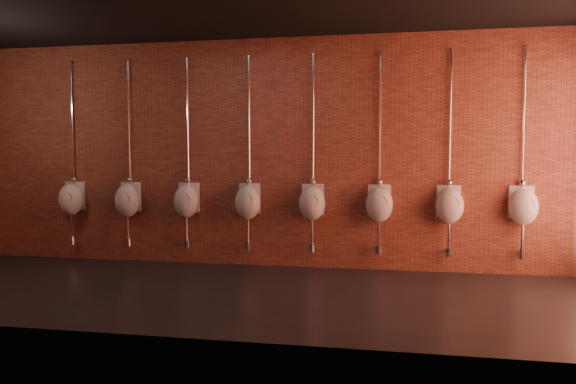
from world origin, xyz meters
name	(u,v)px	position (x,y,z in m)	size (l,w,h in m)	color
ground	(234,292)	(0.00, 0.00, 0.00)	(8.50, 8.50, 0.00)	black
room_shell	(232,116)	(0.00, 0.00, 2.01)	(8.54, 3.04, 3.22)	black
urinal_0	(71,198)	(-2.90, 1.37, 0.93)	(0.38, 0.34, 2.72)	silver
urinal_1	(128,199)	(-2.00, 1.37, 0.93)	(0.38, 0.34, 2.72)	silver
urinal_2	(186,200)	(-1.09, 1.37, 0.93)	(0.38, 0.34, 2.72)	silver
urinal_3	(248,201)	(-0.18, 1.37, 0.93)	(0.38, 0.34, 2.72)	silver
urinal_4	(312,202)	(0.73, 1.37, 0.93)	(0.38, 0.34, 2.72)	silver
urinal_5	(379,203)	(1.64, 1.37, 0.93)	(0.38, 0.34, 2.72)	silver
urinal_6	(449,204)	(2.54, 1.37, 0.93)	(0.38, 0.34, 2.72)	silver
urinal_7	(523,206)	(3.45, 1.37, 0.93)	(0.38, 0.34, 2.72)	silver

